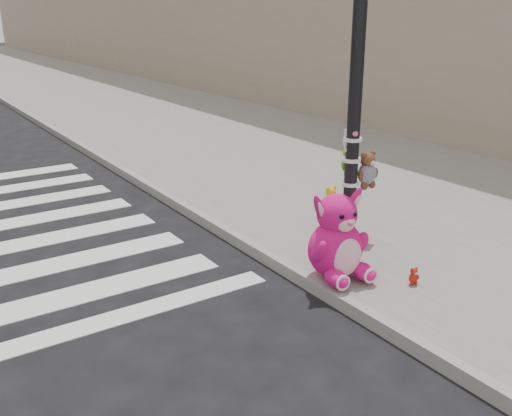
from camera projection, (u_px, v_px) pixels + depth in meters
ground at (255, 400)px, 4.45m from camera, size 120.00×120.00×0.00m
sidewalk_near at (202, 125)px, 14.92m from camera, size 7.00×80.00×0.14m
curb_edge at (70, 141)px, 13.11m from camera, size 0.12×80.00×0.15m
signal_pole at (356, 110)px, 6.68m from camera, size 0.69×0.49×4.00m
pink_bunny at (337, 242)px, 6.09m from camera, size 0.70×0.77×0.99m
red_teddy at (413, 276)px, 6.00m from camera, size 0.15×0.12×0.20m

